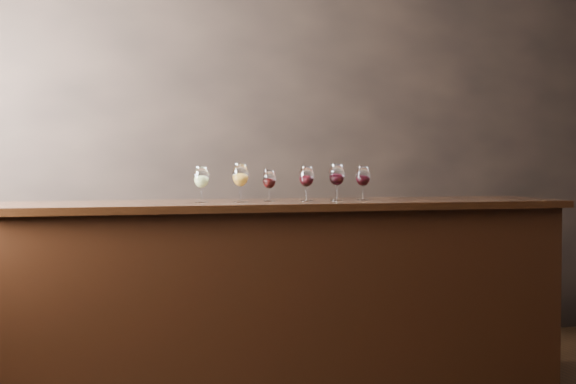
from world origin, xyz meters
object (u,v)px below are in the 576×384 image
object	(u,v)px
glass_amber	(240,176)
glass_red_a	(269,180)
bar_counter	(290,303)
back_bar_shelf	(240,297)
glass_white	(201,178)
glass_red_d	(363,177)
glass_red_b	(306,177)
glass_red_c	(337,176)

from	to	relation	value
glass_amber	glass_red_a	distance (m)	0.17
bar_counter	glass_amber	bearing A→B (deg)	-178.81
bar_counter	back_bar_shelf	world-z (taller)	bar_counter
bar_counter	glass_red_a	bearing A→B (deg)	169.89
glass_white	glass_red_a	size ratio (longest dim) A/B	1.12
bar_counter	back_bar_shelf	xyz separation A→B (m)	(-0.05, 0.90, -0.11)
back_bar_shelf	glass_amber	distance (m)	1.22
back_bar_shelf	glass_amber	size ratio (longest dim) A/B	11.04
back_bar_shelf	glass_amber	world-z (taller)	glass_amber
glass_amber	back_bar_shelf	bearing A→B (deg)	75.73
glass_red_d	glass_red_b	bearing A→B (deg)	-173.70
bar_counter	glass_red_c	distance (m)	0.75
glass_red_c	glass_red_d	size ratio (longest dim) A/B	1.07
glass_amber	glass_red_c	size ratio (longest dim) A/B	1.01
glass_amber	glass_red_d	world-z (taller)	glass_amber
glass_white	glass_red_d	world-z (taller)	same
bar_counter	glass_white	world-z (taller)	glass_white
bar_counter	glass_amber	xyz separation A→B (m)	(-0.28, 0.01, 0.70)
glass_white	back_bar_shelf	bearing A→B (deg)	63.56
glass_red_c	back_bar_shelf	bearing A→B (deg)	109.59
glass_red_a	glass_red_b	world-z (taller)	glass_red_b
glass_red_a	glass_red_b	xyz separation A→B (m)	(0.20, -0.03, 0.02)
glass_red_c	glass_white	bearing A→B (deg)	177.89
back_bar_shelf	glass_red_a	size ratio (longest dim) A/B	13.36
back_bar_shelf	bar_counter	bearing A→B (deg)	-86.72
bar_counter	glass_red_d	bearing A→B (deg)	6.66
glass_amber	glass_red_d	distance (m)	0.72
glass_red_b	glass_red_c	world-z (taller)	glass_red_c
glass_red_d	bar_counter	bearing A→B (deg)	-176.16
glass_red_b	glass_amber	bearing A→B (deg)	177.39
bar_counter	glass_red_d	distance (m)	0.82
glass_white	glass_red_d	distance (m)	0.94
glass_white	glass_red_c	xyz separation A→B (m)	(0.76, -0.03, 0.01)
glass_amber	glass_red_a	world-z (taller)	glass_amber
back_bar_shelf	glass_red_b	world-z (taller)	glass_red_b
back_bar_shelf	glass_white	distance (m)	1.26
glass_white	glass_amber	distance (m)	0.21
glass_red_c	glass_amber	bearing A→B (deg)	178.10
glass_amber	glass_red_d	xyz separation A→B (m)	(0.72, 0.02, -0.01)
back_bar_shelf	glass_red_b	bearing A→B (deg)	-80.92
back_bar_shelf	glass_white	xyz separation A→B (m)	(-0.44, -0.88, 0.80)
bar_counter	glass_red_d	world-z (taller)	glass_red_d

